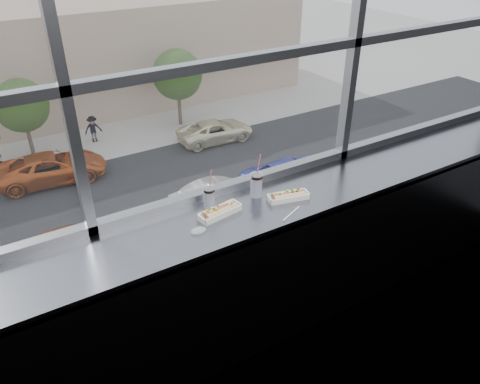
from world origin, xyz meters
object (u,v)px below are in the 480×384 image
hotdog_tray_left (220,211)px  wrapper (199,230)px  pedestrian_c (93,126)px  hotdog_tray_right (288,196)px  car_far_c (215,127)px  car_near_c (72,238)px  tree_center (21,106)px  tree_right (177,75)px  car_far_b (51,163)px  loose_straw (291,213)px  soda_cup_left (209,197)px  soda_cup_right (256,184)px  car_near_d (221,192)px  car_near_e (293,170)px

hotdog_tray_left → wrapper: bearing=-162.9°
pedestrian_c → hotdog_tray_right: bearing=-100.0°
hotdog_tray_right → car_far_c: size_ratio=0.05×
car_near_c → tree_center: (0.36, 12.00, 2.37)m
hotdog_tray_left → tree_right: hotdog_tray_left is taller
car_far_c → car_far_b: size_ratio=0.86×
loose_straw → tree_center: size_ratio=0.04×
soda_cup_left → soda_cup_right: (0.35, -0.03, 0.01)m
hotdog_tray_right → loose_straw: size_ratio=1.46×
car_far_c → tree_center: 12.30m
soda_cup_right → car_near_c: size_ratio=0.05×
soda_cup_right → tree_center: (1.12, 28.16, -8.66)m
tree_center → tree_right: tree_right is taller
hotdog_tray_right → soda_cup_left: soda_cup_left is taller
car_near_d → soda_cup_right: bearing=155.0°
tree_center → soda_cup_right: bearing=-92.3°
hotdog_tray_left → wrapper: hotdog_tray_left is taller
loose_straw → tree_center: loose_straw is taller
car_near_d → tree_right: 12.69m
hotdog_tray_right → car_near_c: 19.66m
car_near_e → car_far_c: 8.03m
soda_cup_left → car_far_c: (12.82, 24.13, -11.15)m
loose_straw → car_near_d: (8.37, 16.47, -10.90)m
soda_cup_left → car_far_c: soda_cup_left is taller
hotdog_tray_right → wrapper: size_ratio=2.97×
car_far_b → pedestrian_c: 5.59m
soda_cup_right → loose_straw: size_ratio=1.58×
car_near_e → wrapper: bearing=142.3°
soda_cup_left → car_near_d: bearing=61.4°
hotdog_tray_left → car_near_d: bearing=53.1°
hotdog_tray_left → car_near_e: (13.50, 16.24, -10.94)m
wrapper → car_near_e: wrapper is taller
car_near_c → tree_center: tree_center is taller
soda_cup_right → car_near_d: size_ratio=0.05×
soda_cup_right → car_far_c: (12.48, 24.16, -11.16)m
soda_cup_right → car_far_c: soda_cup_right is taller
tree_right → soda_cup_left: bearing=-113.1°
car_near_c → hotdog_tray_right: bearing=178.2°
car_far_b → car_near_c: bearing=179.8°
soda_cup_left → car_near_c: 19.57m
soda_cup_left → car_near_c: (1.10, 16.13, -11.02)m
hotdog_tray_left → pedestrian_c: 31.03m
car_near_d → tree_center: (-7.33, 12.00, 2.32)m
loose_straw → tree_center: bearing=64.9°
car_near_d → pedestrian_c: 12.67m
soda_cup_left → car_far_b: soda_cup_left is taller
soda_cup_left → pedestrian_c: (5.56, 28.38, -11.02)m
car_far_c → tree_right: tree_right is taller
soda_cup_right → car_far_c: bearing=62.7°
soda_cup_left → tree_center: 29.47m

